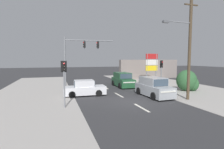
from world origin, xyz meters
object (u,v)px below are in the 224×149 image
object	(u,v)px
pedestal_signal_left_kerb	(64,76)
utility_pole_foreground_right	(189,43)
pedestal_signal_right_kerb	(161,71)
suv_kerbside_parked	(153,87)
sedan_oncoming_mid	(84,89)
traffic_signal_mast	(77,55)
shopping_plaza_sign	(152,64)
suv_crossing_left	(123,80)

from	to	relation	value
pedestal_signal_left_kerb	utility_pole_foreground_right	bearing A→B (deg)	-3.56
pedestal_signal_right_kerb	suv_kerbside_parked	size ratio (longest dim) A/B	0.78
utility_pole_foreground_right	sedan_oncoming_mid	xyz separation A→B (m)	(-8.53, 4.80, -4.42)
traffic_signal_mast	utility_pole_foreground_right	bearing A→B (deg)	-34.69
utility_pole_foreground_right	suv_kerbside_parked	world-z (taller)	utility_pole_foreground_right
traffic_signal_mast	pedestal_signal_right_kerb	bearing A→B (deg)	-13.10
shopping_plaza_sign	suv_kerbside_parked	size ratio (longest dim) A/B	1.00
pedestal_signal_right_kerb	traffic_signal_mast	bearing A→B (deg)	166.90
traffic_signal_mast	suv_crossing_left	world-z (taller)	traffic_signal_mast
utility_pole_foreground_right	suv_crossing_left	world-z (taller)	utility_pole_foreground_right
pedestal_signal_left_kerb	sedan_oncoming_mid	xyz separation A→B (m)	(2.16, 4.14, -1.71)
shopping_plaza_sign	suv_kerbside_parked	distance (m)	11.48
suv_kerbside_parked	sedan_oncoming_mid	xyz separation A→B (m)	(-6.47, 2.51, -0.18)
traffic_signal_mast	suv_kerbside_parked	size ratio (longest dim) A/B	1.31
pedestal_signal_left_kerb	suv_kerbside_parked	size ratio (longest dim) A/B	0.78
traffic_signal_mast	pedestal_signal_left_kerb	bearing A→B (deg)	-106.69
pedestal_signal_left_kerb	suv_kerbside_parked	world-z (taller)	pedestal_signal_left_kerb
traffic_signal_mast	suv_crossing_left	distance (m)	7.63
suv_crossing_left	sedan_oncoming_mid	bearing A→B (deg)	-144.18
utility_pole_foreground_right	pedestal_signal_right_kerb	distance (m)	4.94
utility_pole_foreground_right	pedestal_signal_right_kerb	xyz separation A→B (m)	(0.04, 4.13, -2.70)
traffic_signal_mast	suv_kerbside_parked	bearing A→B (deg)	-29.59
utility_pole_foreground_right	sedan_oncoming_mid	size ratio (longest dim) A/B	2.22
shopping_plaza_sign	suv_crossing_left	xyz separation A→B (m)	(-6.22, -3.08, -2.10)
traffic_signal_mast	suv_kerbside_parked	world-z (taller)	traffic_signal_mast
pedestal_signal_right_kerb	suv_crossing_left	world-z (taller)	pedestal_signal_right_kerb
utility_pole_foreground_right	pedestal_signal_left_kerb	xyz separation A→B (m)	(-10.69, 0.66, -2.70)
pedestal_signal_right_kerb	pedestal_signal_left_kerb	distance (m)	11.28
suv_crossing_left	pedestal_signal_left_kerb	bearing A→B (deg)	-133.77
suv_crossing_left	suv_kerbside_parked	world-z (taller)	same
traffic_signal_mast	suv_crossing_left	bearing A→B (deg)	23.64
shopping_plaza_sign	suv_crossing_left	bearing A→B (deg)	-153.65
utility_pole_foreground_right	traffic_signal_mast	distance (m)	11.01
pedestal_signal_right_kerb	shopping_plaza_sign	size ratio (longest dim) A/B	0.77
utility_pole_foreground_right	suv_kerbside_parked	xyz separation A→B (m)	(-2.06, 2.29, -4.24)
pedestal_signal_left_kerb	suv_crossing_left	bearing A→B (deg)	46.23
pedestal_signal_left_kerb	shopping_plaza_sign	distance (m)	18.25
utility_pole_foreground_right	suv_kerbside_parked	bearing A→B (deg)	131.96
traffic_signal_mast	pedestal_signal_left_kerb	distance (m)	6.07
utility_pole_foreground_right	pedestal_signal_right_kerb	world-z (taller)	utility_pole_foreground_right
pedestal_signal_right_kerb	sedan_oncoming_mid	xyz separation A→B (m)	(-8.57, 0.67, -1.71)
utility_pole_foreground_right	suv_crossing_left	xyz separation A→B (m)	(-2.70, 9.01, -4.24)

